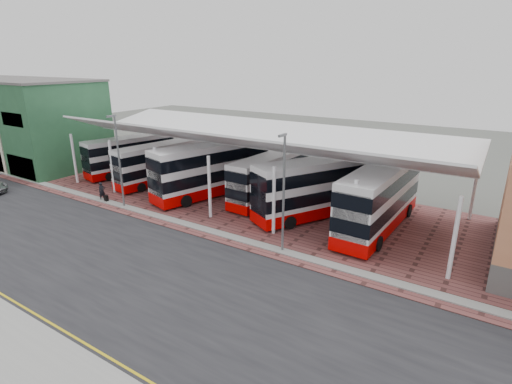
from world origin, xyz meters
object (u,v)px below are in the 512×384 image
(bus_3, at_px, (270,178))
(pedestrian, at_px, (102,191))
(bus_1, at_px, (161,164))
(bus_2, at_px, (212,170))
(bus_0, at_px, (130,155))
(bus_5, at_px, (380,199))
(bus_4, at_px, (319,188))

(bus_3, bearing_deg, pedestrian, -143.41)
(bus_1, relative_size, bus_2, 0.84)
(bus_0, xyz_separation_m, bus_5, (28.21, -0.46, 0.35))
(bus_0, distance_m, pedestrian, 9.29)
(bus_0, distance_m, bus_1, 5.62)
(bus_2, bearing_deg, pedestrian, -121.55)
(bus_0, xyz_separation_m, bus_2, (12.45, -0.89, 0.38))
(bus_0, bearing_deg, bus_1, 4.46)
(bus_0, xyz_separation_m, pedestrian, (5.02, -7.73, -1.21))
(bus_2, xyz_separation_m, bus_4, (10.80, 0.50, -0.09))
(bus_4, distance_m, pedestrian, 19.71)
(bus_0, xyz_separation_m, bus_1, (5.57, -0.80, -0.01))
(bus_3, xyz_separation_m, bus_5, (10.40, -1.32, 0.35))
(bus_0, relative_size, bus_5, 0.87)
(bus_1, xyz_separation_m, bus_3, (12.25, 1.66, 0.01))
(bus_2, height_order, pedestrian, bus_2)
(bus_5, distance_m, pedestrian, 24.36)
(bus_2, distance_m, bus_5, 15.77)
(bus_1, height_order, bus_3, bus_3)
(bus_0, height_order, bus_2, bus_2)
(bus_4, bearing_deg, bus_3, -164.53)
(bus_1, bearing_deg, bus_3, 17.01)
(bus_2, distance_m, pedestrian, 10.23)
(bus_1, height_order, pedestrian, bus_1)
(bus_0, height_order, bus_1, bus_0)
(bus_0, distance_m, bus_3, 17.83)
(bus_3, distance_m, bus_4, 5.59)
(bus_1, bearing_deg, bus_2, 8.54)
(bus_4, relative_size, pedestrian, 6.64)
(pedestrian, bearing_deg, bus_3, -50.58)
(bus_3, relative_size, bus_5, 0.86)
(bus_1, bearing_deg, bus_0, -178.92)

